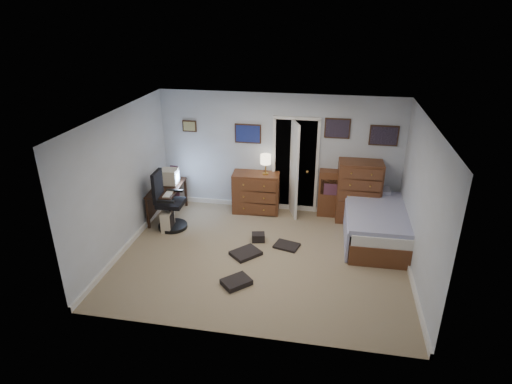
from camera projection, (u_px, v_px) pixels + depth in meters
floor at (262, 257)px, 7.57m from camera, size 5.00×4.00×0.02m
computer_desk at (163, 194)px, 8.80m from camera, size 0.61×1.20×0.67m
crt_monitor at (169, 177)px, 8.79m from camera, size 0.37×0.34×0.32m
keyboard at (168, 194)px, 8.38m from camera, size 0.16×0.37×0.02m
pc_tower at (168, 220)px, 8.39m from camera, size 0.21×0.39×0.40m
office_chair at (168, 207)px, 8.37m from camera, size 0.59×0.59×1.18m
media_stack at (176, 182)px, 9.62m from camera, size 0.18×0.18×0.83m
low_dresser at (256, 192)px, 9.06m from camera, size 1.00×0.55×0.86m
table_lamp at (266, 160)px, 8.73m from camera, size 0.23×0.23×0.42m
doorway at (296, 162)px, 9.15m from camera, size 0.96×1.12×2.05m
tall_dresser at (359, 191)px, 8.61m from camera, size 0.88×0.54×1.27m
headboard_bookcase at (345, 193)px, 8.79m from camera, size 1.11×0.29×0.99m
bed at (376, 222)px, 8.05m from camera, size 1.17×2.14×0.70m
wall_posters at (308, 132)px, 8.55m from camera, size 4.38×0.04×0.60m
floor_clutter at (253, 257)px, 7.46m from camera, size 1.24×1.80×0.15m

